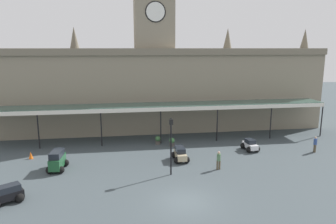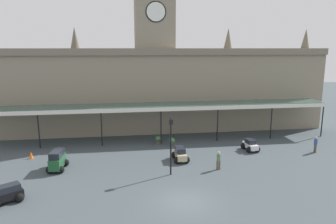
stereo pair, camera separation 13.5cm
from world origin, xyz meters
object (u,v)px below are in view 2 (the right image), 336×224
object	(u,v)px
pedestrian_crossing_forecourt	(316,144)
traffic_cone	(31,155)
car_black_estate	(6,195)
car_white_sedan	(250,146)
planter_forecourt_centre	(158,140)
planter_near_kerb	(172,142)
victorian_lamppost	(171,140)
car_beige_estate	(180,155)
pedestrian_beside_cars	(219,160)
car_green_van	(57,161)

from	to	relation	value
pedestrian_crossing_forecourt	traffic_cone	distance (m)	28.64
car_black_estate	pedestrian_crossing_forecourt	bearing A→B (deg)	13.91
car_white_sedan	planter_forecourt_centre	distance (m)	10.00
traffic_cone	planter_near_kerb	xyz separation A→B (m)	(14.24, 1.90, 0.14)
car_black_estate	victorian_lamppost	bearing A→B (deg)	15.10
victorian_lamppost	traffic_cone	bearing A→B (deg)	155.66
car_black_estate	car_beige_estate	bearing A→B (deg)	25.83
car_beige_estate	pedestrian_beside_cars	bearing A→B (deg)	-42.89
car_black_estate	traffic_cone	size ratio (longest dim) A/B	3.46
victorian_lamppost	car_black_estate	bearing A→B (deg)	-164.90
car_black_estate	pedestrian_beside_cars	bearing A→B (deg)	13.01
car_green_van	pedestrian_beside_cars	bearing A→B (deg)	-7.93
car_black_estate	traffic_cone	distance (m)	9.14
car_black_estate	car_green_van	size ratio (longest dim) A/B	0.99
car_black_estate	planter_forecourt_centre	size ratio (longest dim) A/B	2.53
car_beige_estate	car_green_van	distance (m)	11.20
car_white_sedan	planter_near_kerb	bearing A→B (deg)	162.03
car_beige_estate	planter_forecourt_centre	xyz separation A→B (m)	(-1.55, 5.33, -0.07)
victorian_lamppost	planter_forecourt_centre	xyz separation A→B (m)	(-0.13, 8.61, -2.60)
car_white_sedan	pedestrian_beside_cars	bearing A→B (deg)	-136.63
planter_near_kerb	planter_forecourt_centre	world-z (taller)	same
car_beige_estate	victorian_lamppost	xyz separation A→B (m)	(-1.41, -3.27, 2.52)
car_green_van	traffic_cone	world-z (taller)	car_green_van
traffic_cone	planter_near_kerb	world-z (taller)	planter_near_kerb
car_green_van	pedestrian_beside_cars	world-z (taller)	car_green_van
pedestrian_crossing_forecourt	traffic_cone	xyz separation A→B (m)	(-28.55, 2.23, -0.56)
car_white_sedan	planter_near_kerb	world-z (taller)	car_white_sedan
victorian_lamppost	traffic_cone	distance (m)	14.43
car_green_van	pedestrian_beside_cars	distance (m)	14.26
car_white_sedan	pedestrian_beside_cars	xyz separation A→B (m)	(-4.90, -4.63, 0.41)
car_beige_estate	car_white_sedan	xyz separation A→B (m)	(7.84, 1.89, -0.06)
planter_near_kerb	planter_forecourt_centre	xyz separation A→B (m)	(-1.46, 0.87, 0.00)
car_green_van	pedestrian_crossing_forecourt	size ratio (longest dim) A/B	1.47
car_black_estate	victorian_lamppost	distance (m)	12.77
car_white_sedan	traffic_cone	xyz separation A→B (m)	(-22.17, 0.67, -0.15)
car_black_estate	pedestrian_beside_cars	xyz separation A→B (m)	(16.45, 3.80, 0.34)
traffic_cone	car_white_sedan	bearing A→B (deg)	-1.74
car_black_estate	car_green_van	bearing A→B (deg)	68.00
planter_near_kerb	traffic_cone	bearing A→B (deg)	-172.41
planter_near_kerb	pedestrian_beside_cars	bearing A→B (deg)	-67.17
pedestrian_beside_cars	planter_near_kerb	distance (m)	7.82
pedestrian_beside_cars	victorian_lamppost	size ratio (longest dim) A/B	0.34
car_green_van	planter_forecourt_centre	world-z (taller)	car_green_van
car_black_estate	planter_near_kerb	world-z (taller)	car_black_estate
car_white_sedan	planter_near_kerb	size ratio (longest dim) A/B	2.20
car_beige_estate	car_green_van	world-z (taller)	car_green_van
car_beige_estate	car_black_estate	bearing A→B (deg)	-154.17
pedestrian_crossing_forecourt	planter_forecourt_centre	size ratio (longest dim) A/B	1.74
planter_near_kerb	planter_forecourt_centre	bearing A→B (deg)	149.21
pedestrian_crossing_forecourt	pedestrian_beside_cars	bearing A→B (deg)	-164.79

